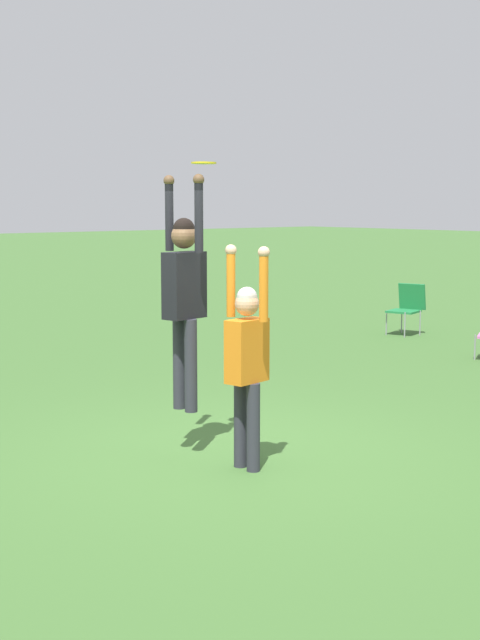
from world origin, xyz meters
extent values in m
plane|color=#3D662D|center=(0.00, 0.00, 0.00)|extent=(120.00, 120.00, 0.00)
cylinder|color=#2D2D38|center=(-0.34, -0.31, 0.87)|extent=(0.12, 0.12, 0.88)
cylinder|color=#2D2D38|center=(-0.16, -0.31, 0.87)|extent=(0.12, 0.12, 0.88)
cube|color=black|center=(-0.25, -0.31, 1.62)|extent=(0.27, 0.44, 0.62)
sphere|color=brown|center=(-0.25, -0.31, 2.08)|extent=(0.24, 0.24, 0.24)
sphere|color=black|center=(-0.25, -0.31, 2.15)|extent=(0.20, 0.20, 0.20)
cylinder|color=black|center=(-0.48, -0.31, 2.26)|extent=(0.08, 0.08, 0.66)
sphere|color=brown|center=(-0.48, -0.31, 2.59)|extent=(0.10, 0.10, 0.10)
cylinder|color=black|center=(-0.02, -0.31, 2.26)|extent=(0.08, 0.08, 0.66)
sphere|color=brown|center=(-0.02, -0.31, 2.59)|extent=(0.10, 0.10, 0.10)
cylinder|color=#2D2D38|center=(0.41, -0.18, 0.40)|extent=(0.12, 0.12, 0.80)
cylinder|color=#2D2D38|center=(0.59, -0.18, 0.40)|extent=(0.12, 0.12, 0.80)
cube|color=orange|center=(0.50, -0.18, 1.08)|extent=(0.27, 0.43, 0.57)
sphere|color=tan|center=(0.50, -0.18, 1.50)|extent=(0.22, 0.22, 0.22)
sphere|color=#B7B2AD|center=(0.50, -0.18, 1.56)|extent=(0.18, 0.18, 0.18)
cylinder|color=orange|center=(0.28, -0.18, 1.67)|extent=(0.08, 0.08, 0.60)
sphere|color=tan|center=(0.28, -0.18, 1.96)|extent=(0.10, 0.10, 0.10)
cylinder|color=orange|center=(0.72, -0.18, 1.67)|extent=(0.08, 0.08, 0.60)
sphere|color=tan|center=(0.72, -0.18, 1.96)|extent=(0.10, 0.10, 0.10)
cylinder|color=yellow|center=(-0.07, -0.22, 2.75)|extent=(0.23, 0.23, 0.02)
cylinder|color=gray|center=(-4.14, 7.11, 0.23)|extent=(0.02, 0.02, 0.46)
cylinder|color=gray|center=(-3.71, 7.11, 0.23)|extent=(0.02, 0.02, 0.46)
cylinder|color=gray|center=(-4.14, 7.53, 0.23)|extent=(0.02, 0.02, 0.46)
cylinder|color=gray|center=(-3.71, 7.53, 0.23)|extent=(0.02, 0.02, 0.46)
cube|color=#1E753D|center=(-3.93, 7.32, 0.44)|extent=(0.63, 0.63, 0.04)
cube|color=#1E753D|center=(-3.93, 7.55, 0.69)|extent=(0.52, 0.26, 0.47)
cylinder|color=gray|center=(-1.57, 6.17, 0.19)|extent=(0.02, 0.02, 0.38)
camera|label=1|loc=(6.44, -5.24, 2.38)|focal=50.00mm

